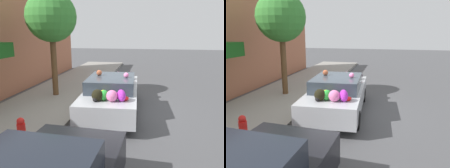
# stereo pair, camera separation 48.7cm
# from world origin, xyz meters

# --- Properties ---
(ground_plane) EXTENTS (60.00, 60.00, 0.00)m
(ground_plane) POSITION_xyz_m (0.00, 0.00, 0.00)
(ground_plane) COLOR #4C4C4F
(sidewalk_curb) EXTENTS (24.00, 3.20, 0.15)m
(sidewalk_curb) POSITION_xyz_m (0.00, 2.70, 0.07)
(sidewalk_curb) COLOR gray
(sidewalk_curb) RESTS_ON ground
(street_tree) EXTENTS (2.06, 2.06, 4.32)m
(street_tree) POSITION_xyz_m (1.28, 2.70, 3.41)
(street_tree) COLOR brown
(street_tree) RESTS_ON sidewalk_curb
(fire_hydrant) EXTENTS (0.20, 0.20, 0.70)m
(fire_hydrant) POSITION_xyz_m (-2.99, 1.67, 0.49)
(fire_hydrant) COLOR red
(fire_hydrant) RESTS_ON sidewalk_curb
(art_car) EXTENTS (4.44, 2.02, 1.53)m
(art_car) POSITION_xyz_m (-0.03, -0.04, 0.71)
(art_car) COLOR #B7BABF
(art_car) RESTS_ON ground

